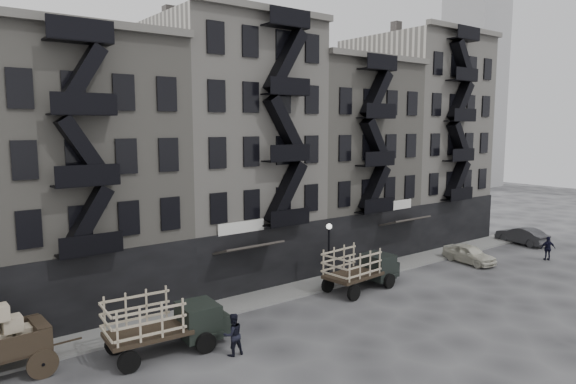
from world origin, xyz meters
TOP-DOWN VIEW (x-y plane):
  - ground at (0.00, 0.00)m, footprint 140.00×140.00m
  - sidewalk at (0.00, 3.75)m, footprint 55.00×2.50m
  - building_midwest at (-10.00, 9.83)m, footprint 10.00×11.35m
  - building_center at (-0.00, 9.82)m, footprint 10.00×11.35m
  - building_mideast at (10.00, 9.83)m, footprint 10.00×11.35m
  - building_east at (20.00, 9.82)m, footprint 10.00×11.35m
  - lamp_post at (3.00, 2.60)m, footprint 0.36×0.36m
  - stake_truck_west at (-8.99, 0.42)m, footprint 5.74×2.68m
  - stake_truck_east at (4.70, 1.41)m, footprint 5.74×2.72m
  - car_east at (15.76, 0.93)m, footprint 2.12×4.31m
  - car_far at (25.00, 1.77)m, footprint 2.18×4.68m
  - pedestrian_mid at (-6.64, -1.68)m, footprint 1.01×0.82m
  - policeman at (21.28, -2.30)m, footprint 1.11×1.06m

SIDE VIEW (x-z plane):
  - ground at x=0.00m, z-range 0.00..0.00m
  - sidewalk at x=0.00m, z-range 0.00..0.15m
  - car_east at x=15.76m, z-range 0.00..1.42m
  - car_far at x=25.00m, z-range 0.00..1.49m
  - policeman at x=21.28m, z-range 0.00..1.86m
  - pedestrian_mid at x=-6.64m, z-range 0.00..1.96m
  - stake_truck_east at x=4.70m, z-range 0.20..3.00m
  - stake_truck_west at x=-8.99m, z-range 0.20..3.01m
  - lamp_post at x=3.00m, z-range 0.64..4.92m
  - building_midwest at x=-10.00m, z-range -0.60..15.60m
  - building_mideast at x=10.00m, z-range -0.60..15.60m
  - building_center at x=0.00m, z-range -0.60..17.60m
  - building_east at x=20.00m, z-range -0.60..18.60m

